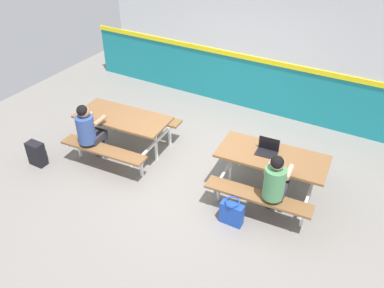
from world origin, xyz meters
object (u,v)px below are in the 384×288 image
(picnic_table_left, at_px, (123,125))
(student_nearer, at_px, (89,129))
(backpack_dark, at_px, (37,154))
(tote_bag_bright, at_px, (232,213))
(picnic_table_right, at_px, (271,164))
(student_further, at_px, (275,182))
(laptop_dark, at_px, (267,150))

(picnic_table_left, xyz_separation_m, student_nearer, (-0.26, -0.58, 0.13))
(backpack_dark, xyz_separation_m, tote_bag_bright, (3.57, 0.37, -0.02))
(picnic_table_left, distance_m, backpack_dark, 1.58)
(picnic_table_right, height_order, student_nearer, student_nearer)
(picnic_table_right, distance_m, student_further, 0.61)
(picnic_table_right, distance_m, laptop_dark, 0.24)
(picnic_table_right, xyz_separation_m, student_nearer, (-2.96, -0.77, 0.13))
(student_nearer, relative_size, tote_bag_bright, 2.81)
(laptop_dark, height_order, tote_bag_bright, laptop_dark)
(picnic_table_left, xyz_separation_m, student_further, (2.94, -0.34, 0.13))
(student_nearer, bearing_deg, student_further, 4.15)
(student_nearer, bearing_deg, backpack_dark, -149.27)
(picnic_table_left, height_order, student_further, student_further)
(picnic_table_left, bearing_deg, picnic_table_right, 4.15)
(tote_bag_bright, bearing_deg, backpack_dark, -174.04)
(picnic_table_right, bearing_deg, backpack_dark, -161.46)
(student_nearer, bearing_deg, laptop_dark, 15.71)
(student_further, distance_m, backpack_dark, 4.14)
(backpack_dark, distance_m, tote_bag_bright, 3.59)
(tote_bag_bright, bearing_deg, student_nearer, 177.29)
(student_further, height_order, tote_bag_bright, student_further)
(student_nearer, bearing_deg, tote_bag_bright, -2.71)
(picnic_table_left, relative_size, tote_bag_bright, 3.98)
(student_further, relative_size, laptop_dark, 3.60)
(backpack_dark, height_order, tote_bag_bright, backpack_dark)
(backpack_dark, bearing_deg, laptop_dark, 19.43)
(student_nearer, distance_m, backpack_dark, 1.10)
(picnic_table_left, bearing_deg, backpack_dark, -135.64)
(picnic_table_left, distance_m, student_nearer, 0.65)
(laptop_dark, xyz_separation_m, tote_bag_bright, (-0.13, -0.93, -0.59))
(student_further, bearing_deg, student_nearer, -175.85)
(student_further, xyz_separation_m, tote_bag_bright, (-0.47, -0.36, -0.51))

